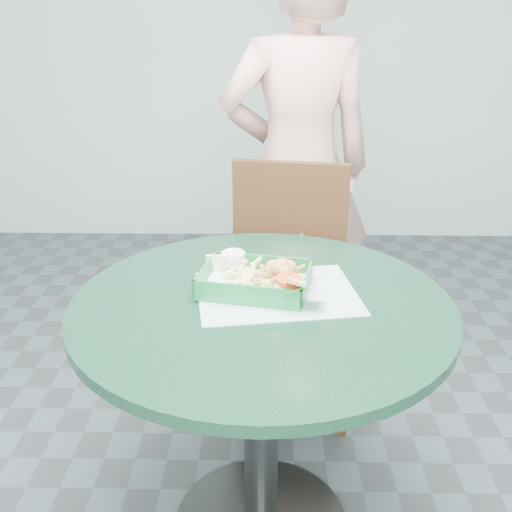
{
  "coord_description": "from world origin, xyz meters",
  "views": [
    {
      "loc": [
        0.01,
        -1.37,
        1.48
      ],
      "look_at": [
        -0.02,
        0.1,
        0.85
      ],
      "focal_mm": 42.0,
      "sensor_mm": 36.0,
      "label": 1
    }
  ],
  "objects_px": {
    "dining_chair": "(290,271)",
    "diner_person": "(299,140)",
    "cafe_table": "(262,364)",
    "sauce_ramekin": "(227,266)",
    "food_basket": "(255,291)",
    "crab_sandwich": "(279,276)"
  },
  "relations": [
    {
      "from": "diner_person",
      "to": "sauce_ramekin",
      "type": "relative_size",
      "value": 29.33
    },
    {
      "from": "food_basket",
      "to": "diner_person",
      "type": "bearing_deg",
      "value": 80.46
    },
    {
      "from": "cafe_table",
      "to": "crab_sandwich",
      "type": "bearing_deg",
      "value": 63.44
    },
    {
      "from": "cafe_table",
      "to": "food_basket",
      "type": "height_order",
      "value": "food_basket"
    },
    {
      "from": "sauce_ramekin",
      "to": "dining_chair",
      "type": "bearing_deg",
      "value": 70.46
    },
    {
      "from": "cafe_table",
      "to": "sauce_ramekin",
      "type": "relative_size",
      "value": 14.77
    },
    {
      "from": "food_basket",
      "to": "crab_sandwich",
      "type": "relative_size",
      "value": 2.39
    },
    {
      "from": "food_basket",
      "to": "crab_sandwich",
      "type": "height_order",
      "value": "crab_sandwich"
    },
    {
      "from": "food_basket",
      "to": "sauce_ramekin",
      "type": "height_order",
      "value": "sauce_ramekin"
    },
    {
      "from": "dining_chair",
      "to": "sauce_ramekin",
      "type": "bearing_deg",
      "value": -100.84
    },
    {
      "from": "dining_chair",
      "to": "food_basket",
      "type": "bearing_deg",
      "value": -91.81
    },
    {
      "from": "diner_person",
      "to": "food_basket",
      "type": "bearing_deg",
      "value": 69.39
    },
    {
      "from": "diner_person",
      "to": "food_basket",
      "type": "height_order",
      "value": "diner_person"
    },
    {
      "from": "cafe_table",
      "to": "diner_person",
      "type": "height_order",
      "value": "diner_person"
    },
    {
      "from": "diner_person",
      "to": "crab_sandwich",
      "type": "bearing_deg",
      "value": 73.18
    },
    {
      "from": "food_basket",
      "to": "sauce_ramekin",
      "type": "distance_m",
      "value": 0.12
    },
    {
      "from": "dining_chair",
      "to": "food_basket",
      "type": "xyz_separation_m",
      "value": [
        -0.12,
        -0.64,
        0.23
      ]
    },
    {
      "from": "dining_chair",
      "to": "diner_person",
      "type": "xyz_separation_m",
      "value": [
        0.03,
        0.27,
        0.44
      ]
    },
    {
      "from": "crab_sandwich",
      "to": "sauce_ramekin",
      "type": "height_order",
      "value": "crab_sandwich"
    },
    {
      "from": "dining_chair",
      "to": "crab_sandwich",
      "type": "xyz_separation_m",
      "value": [
        -0.06,
        -0.62,
        0.27
      ]
    },
    {
      "from": "diner_person",
      "to": "sauce_ramekin",
      "type": "xyz_separation_m",
      "value": [
        -0.23,
        -0.83,
        -0.18
      ]
    },
    {
      "from": "dining_chair",
      "to": "diner_person",
      "type": "bearing_deg",
      "value": 91.51
    }
  ]
}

